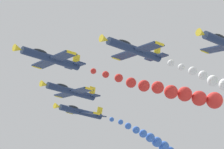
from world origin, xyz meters
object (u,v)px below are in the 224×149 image
object	(u,v)px
airplane_left_inner	(134,49)
airplane_right_inner	(70,91)
airplane_right_outer	(80,112)
airplane_lead	(50,58)

from	to	relation	value
airplane_left_inner	airplane_right_inner	bearing A→B (deg)	-4.84
airplane_left_inner	airplane_right_outer	bearing A→B (deg)	-19.58
airplane_lead	airplane_left_inner	world-z (taller)	airplane_left_inner
airplane_right_inner	airplane_right_outer	xyz separation A→B (m)	(8.89, -8.03, 0.56)
airplane_lead	airplane_right_inner	distance (m)	13.93
airplane_right_outer	airplane_lead	bearing A→B (deg)	136.34
airplane_right_inner	airplane_right_outer	world-z (taller)	airplane_right_outer
airplane_lead	airplane_right_inner	size ratio (longest dim) A/B	1.00
airplane_left_inner	airplane_right_inner	world-z (taller)	airplane_left_inner
airplane_right_inner	airplane_lead	bearing A→B (deg)	134.98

